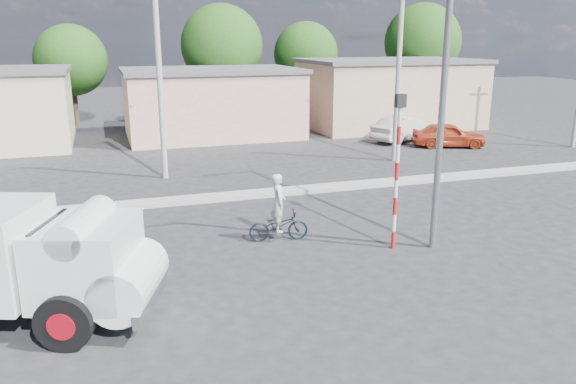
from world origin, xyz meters
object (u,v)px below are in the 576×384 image
object	(u,v)px
streetlight	(440,71)
cyclist	(278,213)
car_cream	(404,129)
bicycle	(278,226)
car_red	(448,135)
traffic_pole	(397,159)
truck	(6,259)

from	to	relation	value
streetlight	cyclist	bearing A→B (deg)	153.51
car_cream	streetlight	distance (m)	17.87
cyclist	bicycle	bearing A→B (deg)	-81.12
car_red	traffic_pole	bearing A→B (deg)	161.78
truck	streetlight	bearing A→B (deg)	25.30
truck	cyclist	size ratio (longest dim) A/B	3.75
car_red	bicycle	bearing A→B (deg)	150.83
traffic_pole	streetlight	distance (m)	2.56
car_cream	car_red	distance (m)	2.74
car_cream	car_red	bearing A→B (deg)	-171.26
truck	cyclist	xyz separation A→B (m)	(6.79, 2.89, -0.53)
truck	bicycle	distance (m)	7.44
bicycle	car_cream	world-z (taller)	car_cream
cyclist	car_cream	world-z (taller)	cyclist
bicycle	car_cream	size ratio (longest dim) A/B	0.40
streetlight	bicycle	bearing A→B (deg)	153.51
truck	car_red	distance (m)	24.46
truck	bicycle	bearing A→B (deg)	43.16
traffic_pole	car_cream	bearing A→B (deg)	59.31
car_red	truck	bearing A→B (deg)	145.81
truck	traffic_pole	xyz separation A→B (m)	(9.70, 1.27, 1.20)
bicycle	cyclist	distance (m)	0.41
truck	traffic_pole	world-z (taller)	traffic_pole
truck	streetlight	size ratio (longest dim) A/B	0.72
car_cream	bicycle	bearing A→B (deg)	117.19
bicycle	streetlight	size ratio (longest dim) A/B	0.19
car_cream	car_red	world-z (taller)	car_cream
bicycle	traffic_pole	size ratio (longest dim) A/B	0.40
bicycle	traffic_pole	bearing A→B (deg)	-110.19
car_red	traffic_pole	xyz separation A→B (m)	(-10.34, -12.72, 1.93)
truck	streetlight	world-z (taller)	streetlight
bicycle	traffic_pole	xyz separation A→B (m)	(2.91, -1.62, 2.14)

